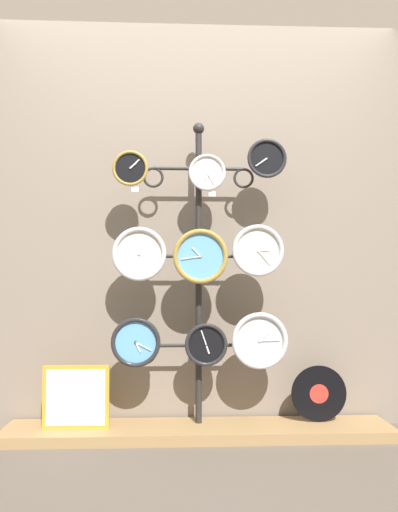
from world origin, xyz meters
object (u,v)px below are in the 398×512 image
at_px(clock_top_center, 207,173).
at_px(clock_bottom_center, 206,345).
at_px(clock_top_left, 130,168).
at_px(clock_bottom_right, 260,341).
at_px(vinyl_record, 319,394).
at_px(clock_middle_center, 201,256).
at_px(clock_middle_right, 258,251).
at_px(clock_bottom_left, 136,342).
at_px(clock_top_right, 267,159).
at_px(picture_frame, 76,397).
at_px(clock_middle_left, 139,254).
at_px(display_stand, 199,327).

distance_m(clock_top_center, clock_bottom_center, 0.99).
xyz_separation_m(clock_top_left, clock_bottom_right, (0.74, 0.01, -0.98)).
relative_size(clock_top_left, clock_top_center, 0.95).
relative_size(clock_bottom_right, vinyl_record, 0.98).
distance_m(clock_middle_center, clock_middle_right, 0.33).
xyz_separation_m(clock_bottom_left, clock_bottom_right, (0.70, 0.01, 0.00)).
xyz_separation_m(clock_bottom_left, clock_bottom_center, (0.40, 0.02, -0.02)).
bearing_deg(clock_top_right, clock_bottom_right, -160.42).
bearing_deg(clock_middle_center, clock_top_right, 5.10).
bearing_deg(clock_top_left, clock_bottom_left, 0.54).
height_order(clock_bottom_center, picture_frame, clock_bottom_center).
distance_m(clock_middle_center, clock_bottom_right, 0.58).
height_order(clock_top_center, clock_bottom_right, clock_top_center).
xyz_separation_m(clock_middle_left, clock_bottom_left, (-0.02, -0.01, -0.50)).
distance_m(clock_top_center, clock_bottom_left, 1.05).
distance_m(display_stand, clock_top_center, 0.90).
xyz_separation_m(clock_top_left, clock_top_center, (0.44, 0.03, -0.01)).
bearing_deg(clock_bottom_right, clock_bottom_left, -179.55).
relative_size(clock_top_right, clock_middle_left, 0.75).
relative_size(clock_top_left, clock_bottom_right, 0.64).
relative_size(clock_middle_center, clock_middle_right, 1.05).
relative_size(clock_middle_center, clock_bottom_left, 1.13).
relative_size(display_stand, clock_top_right, 7.92).
bearing_deg(clock_top_right, clock_top_left, -178.28).
distance_m(clock_middle_right, clock_bottom_right, 0.51).
bearing_deg(clock_bottom_right, display_stand, 163.22).
xyz_separation_m(clock_top_left, clock_middle_right, (0.73, -0.01, -0.47)).
bearing_deg(clock_bottom_left, clock_top_center, 4.47).
distance_m(vinyl_record, picture_frame, 1.39).
height_order(clock_middle_right, clock_bottom_right, clock_middle_right).
relative_size(clock_top_center, clock_bottom_right, 0.67).
height_order(clock_middle_right, clock_bottom_center, clock_middle_right).
distance_m(display_stand, clock_middle_right, 0.56).
height_order(clock_bottom_right, vinyl_record, clock_bottom_right).
xyz_separation_m(clock_top_left, clock_bottom_left, (0.04, 0.00, -0.98)).
xyz_separation_m(clock_middle_center, clock_middle_right, (0.33, 0.01, 0.03)).
bearing_deg(clock_bottom_center, display_stand, 113.76).
bearing_deg(clock_top_right, clock_middle_center, -174.90).
height_order(clock_middle_left, vinyl_record, clock_middle_left).
xyz_separation_m(clock_top_left, vinyl_record, (1.10, 0.09, -1.30)).
height_order(clock_middle_center, vinyl_record, clock_middle_center).
xyz_separation_m(clock_top_right, clock_middle_center, (-0.39, -0.03, -0.57)).
bearing_deg(clock_middle_center, clock_middle_left, 176.19).
xyz_separation_m(clock_middle_center, clock_bottom_center, (0.03, 0.03, -0.50)).
bearing_deg(clock_top_center, clock_bottom_center, -124.70).
xyz_separation_m(display_stand, vinyl_record, (0.70, -0.02, -0.39)).
relative_size(clock_top_right, picture_frame, 0.63).
bearing_deg(display_stand, clock_middle_left, -164.12).
relative_size(display_stand, clock_bottom_left, 6.57).
distance_m(clock_top_center, clock_middle_right, 0.54).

